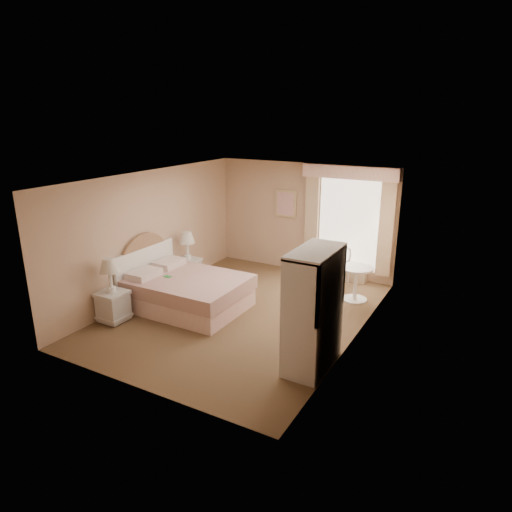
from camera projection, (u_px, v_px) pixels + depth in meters
The scene contains 9 objects.
room at pixel (242, 249), 8.07m from camera, with size 4.21×5.51×2.51m.
window at pixel (348, 220), 9.77m from camera, with size 2.05×0.22×2.51m.
framed_art at pixel (286, 204), 10.45m from camera, with size 0.52×0.04×0.62m.
bed at pixel (184, 290), 8.63m from camera, with size 2.11×1.62×1.43m.
nightstand_near at pixel (112, 298), 8.01m from camera, with size 0.48×0.48×1.15m.
nightstand_far at pixel (188, 264), 9.83m from camera, with size 0.46×0.46×1.12m.
round_table at pixel (356, 278), 8.91m from camera, with size 0.65×0.65×0.69m.
cafe_chair at pixel (340, 262), 9.68m from camera, with size 0.49×0.49×0.89m.
armoire at pixel (314, 319), 6.50m from camera, with size 0.54×1.07×1.78m.
Camera 1 is at (3.97, -6.64, 3.57)m, focal length 32.00 mm.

